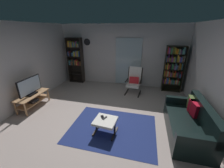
# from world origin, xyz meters

# --- Properties ---
(ground_plane) EXTENTS (7.02, 7.02, 0.00)m
(ground_plane) POSITION_xyz_m (0.00, 0.00, 0.00)
(ground_plane) COLOR #AD9B95
(wall_back) EXTENTS (5.60, 0.06, 2.60)m
(wall_back) POSITION_xyz_m (0.00, 2.90, 1.30)
(wall_back) COLOR silver
(wall_back) RESTS_ON ground
(wall_left) EXTENTS (0.06, 6.00, 2.60)m
(wall_left) POSITION_xyz_m (-2.70, 0.00, 1.30)
(wall_left) COLOR silver
(wall_left) RESTS_ON ground
(glass_door_panel) EXTENTS (1.10, 0.01, 2.00)m
(glass_door_panel) POSITION_xyz_m (0.34, 2.83, 1.05)
(glass_door_panel) COLOR silver
(area_rug) EXTENTS (2.17, 1.62, 0.01)m
(area_rug) POSITION_xyz_m (0.38, -0.25, 0.00)
(area_rug) COLOR navy
(area_rug) RESTS_ON ground
(tv_stand) EXTENTS (0.45, 1.11, 0.45)m
(tv_stand) POSITION_xyz_m (-2.37, 0.17, 0.30)
(tv_stand) COLOR tan
(tv_stand) RESTS_ON ground
(television) EXTENTS (0.20, 0.86, 0.56)m
(television) POSITION_xyz_m (-2.36, 0.17, 0.71)
(television) COLOR black
(television) RESTS_ON tv_stand
(bookshelf_near_tv) EXTENTS (0.69, 0.30, 2.04)m
(bookshelf_near_tv) POSITION_xyz_m (-2.08, 2.68, 1.17)
(bookshelf_near_tv) COLOR black
(bookshelf_near_tv) RESTS_ON ground
(bookshelf_near_sofa) EXTENTS (0.72, 0.30, 1.80)m
(bookshelf_near_sofa) POSITION_xyz_m (2.15, 2.63, 0.99)
(bookshelf_near_sofa) COLOR black
(bookshelf_near_sofa) RESTS_ON ground
(leather_sofa) EXTENTS (0.82, 1.70, 0.83)m
(leather_sofa) POSITION_xyz_m (2.21, 0.01, 0.31)
(leather_sofa) COLOR black
(leather_sofa) RESTS_ON ground
(lounge_armchair) EXTENTS (0.62, 0.70, 1.02)m
(lounge_armchair) POSITION_xyz_m (0.70, 2.07, 0.53)
(lounge_armchair) COLOR black
(lounge_armchair) RESTS_ON ground
(ottoman) EXTENTS (0.56, 0.52, 0.37)m
(ottoman) POSITION_xyz_m (0.25, -0.42, 0.30)
(ottoman) COLOR white
(ottoman) RESTS_ON ground
(tv_remote) EXTENTS (0.09, 0.15, 0.02)m
(tv_remote) POSITION_xyz_m (0.22, -0.36, 0.38)
(tv_remote) COLOR black
(tv_remote) RESTS_ON ottoman
(cell_phone) EXTENTS (0.13, 0.16, 0.01)m
(cell_phone) POSITION_xyz_m (0.15, -0.33, 0.37)
(cell_phone) COLOR black
(cell_phone) RESTS_ON ottoman
(wall_clock) EXTENTS (0.29, 0.03, 0.29)m
(wall_clock) POSITION_xyz_m (-1.51, 2.82, 1.85)
(wall_clock) COLOR silver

